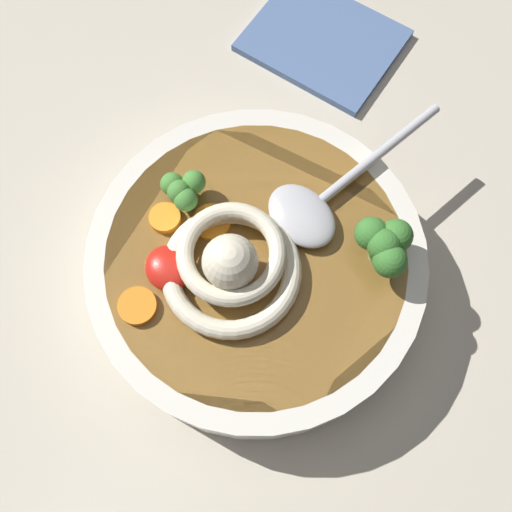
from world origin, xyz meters
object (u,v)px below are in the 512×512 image
soup_bowl (256,268)px  soup_spoon (315,205)px  folded_napkin (323,40)px  noodle_pile (230,264)px

soup_bowl → soup_spoon: (0.16, -6.02, 3.79)cm
soup_bowl → folded_napkin: bearing=-54.0°
soup_spoon → folded_napkin: bearing=43.7°
noodle_pile → folded_napkin: (15.10, -23.32, -7.25)cm
noodle_pile → folded_napkin: 28.71cm
soup_bowl → soup_spoon: soup_spoon is taller
soup_spoon → folded_napkin: 22.43cm
noodle_pile → folded_napkin: bearing=-57.1°
soup_bowl → soup_spoon: size_ratio=1.53×
soup_spoon → folded_napkin: soup_spoon is taller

